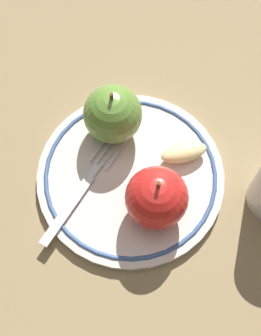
% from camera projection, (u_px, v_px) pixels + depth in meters
% --- Properties ---
extents(ground_plane, '(2.00, 2.00, 0.00)m').
position_uv_depth(ground_plane, '(139.00, 173.00, 0.62)').
color(ground_plane, '#8D7751').
extents(plate, '(0.24, 0.24, 0.01)m').
position_uv_depth(plate, '(131.00, 176.00, 0.61)').
color(plate, beige).
rests_on(plate, ground_plane).
extents(apple_red_whole, '(0.08, 0.08, 0.09)m').
position_uv_depth(apple_red_whole, '(113.00, 114.00, 0.59)').
color(apple_red_whole, '#5D8A34').
rests_on(apple_red_whole, plate).
extents(apple_second_whole, '(0.08, 0.08, 0.09)m').
position_uv_depth(apple_second_whole, '(157.00, 198.00, 0.55)').
color(apple_second_whole, red).
rests_on(apple_second_whole, plate).
extents(apple_slice_front, '(0.06, 0.03, 0.02)m').
position_uv_depth(apple_slice_front, '(184.00, 152.00, 0.60)').
color(apple_slice_front, '#ECDA8E').
rests_on(apple_slice_front, plate).
extents(fork, '(0.14, 0.15, 0.00)m').
position_uv_depth(fork, '(84.00, 186.00, 0.60)').
color(fork, silver).
rests_on(fork, plate).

